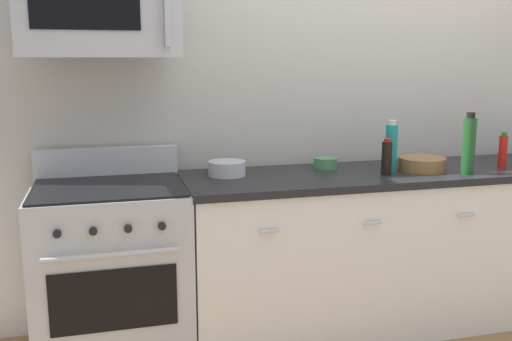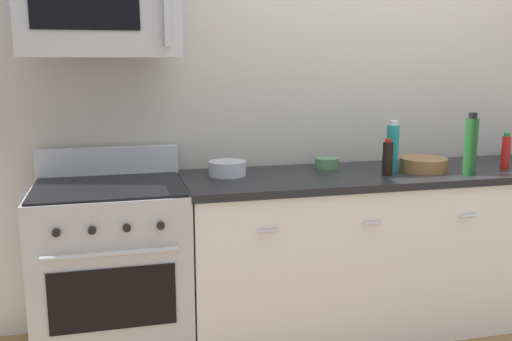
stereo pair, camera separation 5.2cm
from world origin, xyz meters
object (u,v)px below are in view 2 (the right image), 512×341
object	(u,v)px
microwave	(100,15)
bowl_steel_prep	(227,168)
bowl_wooden_salad	(423,164)
bottle_soy_sauce_dark	(388,158)
bottle_wine_green	(471,146)
bottle_sparkling_teal	(392,148)
bottle_hot_sauce_red	(506,152)
range_oven	(113,270)
bowl_green_glaze	(327,163)

from	to	relation	value
microwave	bowl_steel_prep	distance (m)	1.01
bowl_steel_prep	bowl_wooden_salad	size ratio (longest dim) A/B	0.76
bottle_soy_sauce_dark	microwave	bearing A→B (deg)	174.10
microwave	bottle_wine_green	world-z (taller)	microwave
microwave	bowl_wooden_salad	size ratio (longest dim) A/B	2.81
microwave	bottle_soy_sauce_dark	distance (m)	1.65
bowl_wooden_salad	bottle_sparkling_teal	bearing A→B (deg)	173.59
bottle_sparkling_teal	bottle_hot_sauce_red	distance (m)	0.68
range_oven	bowl_steel_prep	world-z (taller)	range_oven
bowl_wooden_salad	bowl_green_glaze	bearing A→B (deg)	157.83
bottle_sparkling_teal	bottle_wine_green	world-z (taller)	bottle_wine_green
bottle_hot_sauce_red	bottle_soy_sauce_dark	bearing A→B (deg)	-179.57
range_oven	microwave	xyz separation A→B (m)	(0.00, 0.04, 1.28)
bowl_steel_prep	bowl_wooden_salad	bearing A→B (deg)	-7.53
bottle_wine_green	bowl_green_glaze	distance (m)	0.79
microwave	bottle_sparkling_teal	distance (m)	1.69
bottle_sparkling_teal	bowl_wooden_salad	world-z (taller)	bottle_sparkling_teal
bottle_sparkling_teal	bottle_soy_sauce_dark	bearing A→B (deg)	-130.23
bottle_sparkling_teal	bottle_wine_green	xyz separation A→B (m)	(0.37, -0.17, 0.02)
microwave	bottle_wine_green	distance (m)	2.05
bottle_sparkling_teal	bowl_wooden_salad	distance (m)	0.21
bottle_sparkling_teal	bowl_wooden_salad	xyz separation A→B (m)	(0.19, -0.02, -0.10)
bottle_sparkling_teal	bowl_green_glaze	bearing A→B (deg)	149.89
microwave	bowl_wooden_salad	xyz separation A→B (m)	(1.73, -0.09, -0.79)
bottle_soy_sauce_dark	bowl_wooden_salad	world-z (taller)	bottle_soy_sauce_dark
microwave	bowl_green_glaze	xyz separation A→B (m)	(1.23, 0.11, -0.80)
bowl_steel_prep	bottle_hot_sauce_red	bearing A→B (deg)	-7.16
bottle_soy_sauce_dark	bowl_green_glaze	size ratio (longest dim) A/B	1.46
bottle_soy_sauce_dark	bowl_steel_prep	world-z (taller)	bottle_soy_sauce_dark
bottle_hot_sauce_red	bowl_green_glaze	size ratio (longest dim) A/B	1.51
microwave	bottle_sparkling_teal	size ratio (longest dim) A/B	2.57
range_oven	bottle_soy_sauce_dark	world-z (taller)	bottle_soy_sauce_dark
bottle_wine_green	range_oven	bearing A→B (deg)	174.02
bowl_steel_prep	bottle_soy_sauce_dark	bearing A→B (deg)	-13.65
range_oven	bottle_sparkling_teal	world-z (taller)	bottle_sparkling_teal
bottle_wine_green	bowl_wooden_salad	xyz separation A→B (m)	(-0.19, 0.15, -0.12)
range_oven	bottle_hot_sauce_red	world-z (taller)	bottle_hot_sauce_red
range_oven	bowl_green_glaze	size ratio (longest dim) A/B	7.77
bottle_soy_sauce_dark	bottle_sparkling_teal	size ratio (longest dim) A/B	0.69
bowl_green_glaze	bottle_sparkling_teal	bearing A→B (deg)	-30.11
bowl_steel_prep	bowl_green_glaze	xyz separation A→B (m)	(0.60, 0.06, -0.01)
bowl_steel_prep	microwave	bearing A→B (deg)	-175.15
bottle_wine_green	bowl_steel_prep	size ratio (longest dim) A/B	1.68
range_oven	microwave	bearing A→B (deg)	89.71
range_oven	bottle_wine_green	xyz separation A→B (m)	(1.92, -0.20, 0.61)
range_oven	bottle_hot_sauce_red	distance (m)	2.29
bottle_soy_sauce_dark	bowl_wooden_salad	distance (m)	0.27
range_oven	bottle_wine_green	size ratio (longest dim) A/B	3.15
bottle_sparkling_teal	bowl_wooden_salad	bearing A→B (deg)	-6.41
bowl_steel_prep	bowl_wooden_salad	xyz separation A→B (m)	(1.10, -0.15, -0.00)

